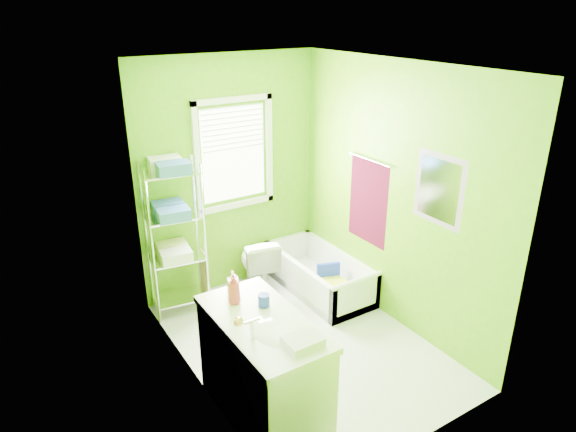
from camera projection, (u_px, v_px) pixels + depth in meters
ground at (303, 344)px, 4.96m from camera, size 2.90×2.90×0.00m
room_envelope at (305, 194)px, 4.37m from camera, size 2.14×2.94×2.62m
window at (234, 148)px, 5.48m from camera, size 0.92×0.05×1.22m
door at (256, 348)px, 3.28m from camera, size 0.09×0.80×2.00m
right_wall_decor at (394, 197)px, 4.95m from camera, size 0.04×1.48×1.17m
bathtub at (320, 279)px, 5.84m from camera, size 0.64×1.37×0.44m
toilet at (257, 263)px, 5.77m from camera, size 0.53×0.74×0.68m
vanity at (264, 366)px, 3.94m from camera, size 0.60×1.17×1.14m
wire_shelf_unit at (175, 222)px, 5.15m from camera, size 0.60×0.48×1.66m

